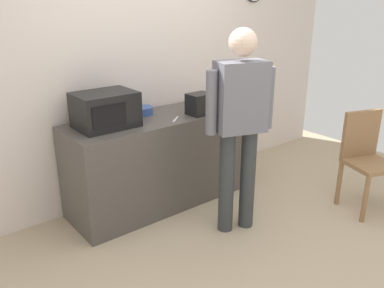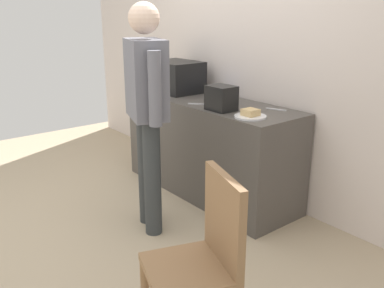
{
  "view_description": "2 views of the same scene",
  "coord_description": "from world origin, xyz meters",
  "views": [
    {
      "loc": [
        -2.05,
        -1.77,
        1.91
      ],
      "look_at": [
        0.03,
        0.82,
        0.71
      ],
      "focal_mm": 37.32,
      "sensor_mm": 36.0,
      "label": 1
    },
    {
      "loc": [
        2.73,
        -1.2,
        1.66
      ],
      "look_at": [
        0.13,
        0.88,
        0.58
      ],
      "focal_mm": 38.95,
      "sensor_mm": 36.0,
      "label": 2
    }
  ],
  "objects": [
    {
      "name": "toaster",
      "position": [
        0.3,
        1.05,
        0.98
      ],
      "size": [
        0.22,
        0.18,
        0.2
      ],
      "primitive_type": "cube",
      "color": "black",
      "rests_on": "kitchen_counter"
    },
    {
      "name": "kitchen_counter",
      "position": [
        -0.04,
        1.22,
        0.44
      ],
      "size": [
        1.81,
        0.62,
        0.88
      ],
      "primitive_type": "cube",
      "color": "#4C4742",
      "rests_on": "ground_plane"
    },
    {
      "name": "spoon_utensil",
      "position": [
        0.01,
        1.04,
        0.89
      ],
      "size": [
        0.14,
        0.12,
        0.01
      ],
      "primitive_type": "cube",
      "rotation": [
        0.0,
        0.0,
        0.68
      ],
      "color": "silver",
      "rests_on": "kitchen_counter"
    },
    {
      "name": "back_wall",
      "position": [
        0.01,
        1.6,
        1.3
      ],
      "size": [
        5.4,
        0.13,
        2.6
      ],
      "color": "silver",
      "rests_on": "ground_plane"
    },
    {
      "name": "salad_bowl",
      "position": [
        -0.12,
        1.39,
        0.92
      ],
      "size": [
        0.2,
        0.2,
        0.07
      ],
      "primitive_type": "cylinder",
      "color": "#33519E",
      "rests_on": "kitchen_counter"
    },
    {
      "name": "sandwich_plate",
      "position": [
        0.61,
        1.06,
        0.9
      ],
      "size": [
        0.24,
        0.24,
        0.07
      ],
      "color": "white",
      "rests_on": "kitchen_counter"
    },
    {
      "name": "person_standing",
      "position": [
        0.19,
        0.41,
        1.01
      ],
      "size": [
        0.56,
        0.36,
        1.72
      ],
      "color": "#313638",
      "rests_on": "ground_plane"
    },
    {
      "name": "fork_utensil",
      "position": [
        0.57,
        1.41,
        0.89
      ],
      "size": [
        0.17,
        0.07,
        0.01
      ],
      "primitive_type": "cube",
      "rotation": [
        0.0,
        0.0,
        0.33
      ],
      "color": "silver",
      "rests_on": "kitchen_counter"
    },
    {
      "name": "microwave",
      "position": [
        -0.58,
        1.24,
        1.03
      ],
      "size": [
        0.5,
        0.39,
        0.3
      ],
      "color": "black",
      "rests_on": "kitchen_counter"
    },
    {
      "name": "wooden_chair",
      "position": [
        1.41,
        -0.07,
        0.52
      ],
      "size": [
        0.51,
        0.51,
        0.94
      ],
      "color": "olive",
      "rests_on": "ground_plane"
    },
    {
      "name": "ground_plane",
      "position": [
        0.0,
        0.0,
        0.0
      ],
      "size": [
        6.0,
        6.0,
        0.0
      ],
      "primitive_type": "plane",
      "color": "tan"
    }
  ]
}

